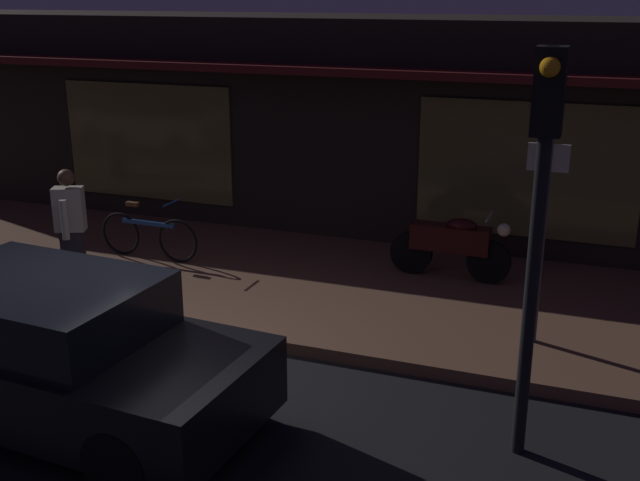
# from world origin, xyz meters

# --- Properties ---
(ground_plane) EXTENTS (60.00, 60.00, 0.00)m
(ground_plane) POSITION_xyz_m (0.00, 0.00, 0.00)
(ground_plane) COLOR black
(sidewalk_slab) EXTENTS (18.00, 4.00, 0.15)m
(sidewalk_slab) POSITION_xyz_m (0.00, 3.00, 0.07)
(sidewalk_slab) COLOR brown
(sidewalk_slab) RESTS_ON ground_plane
(storefront_building) EXTENTS (18.00, 3.30, 3.60)m
(storefront_building) POSITION_xyz_m (0.00, 6.39, 1.80)
(storefront_building) COLOR black
(storefront_building) RESTS_ON ground_plane
(motorcycle) EXTENTS (1.70, 0.55, 0.97)m
(motorcycle) POSITION_xyz_m (2.40, 3.78, 0.65)
(motorcycle) COLOR black
(motorcycle) RESTS_ON sidewalk_slab
(bicycle_parked) EXTENTS (1.66, 0.42, 0.91)m
(bicycle_parked) POSITION_xyz_m (-2.03, 3.02, 0.51)
(bicycle_parked) COLOR black
(bicycle_parked) RESTS_ON sidewalk_slab
(person_photographer) EXTENTS (0.44, 0.59, 1.67)m
(person_photographer) POSITION_xyz_m (-2.22, 1.52, 1.03)
(person_photographer) COLOR #28232D
(person_photographer) RESTS_ON sidewalk_slab
(sign_post) EXTENTS (0.44, 0.09, 2.40)m
(sign_post) POSITION_xyz_m (3.69, 2.05, 1.51)
(sign_post) COLOR #47474C
(sign_post) RESTS_ON sidewalk_slab
(traffic_light_pole) EXTENTS (0.24, 0.33, 3.60)m
(traffic_light_pole) POSITION_xyz_m (3.80, -0.08, 2.48)
(traffic_light_pole) COLOR black
(traffic_light_pole) RESTS_ON ground_plane
(parked_car_far) EXTENTS (4.21, 2.04, 1.42)m
(parked_car_far) POSITION_xyz_m (-0.53, -1.04, 0.70)
(parked_car_far) COLOR black
(parked_car_far) RESTS_ON ground_plane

